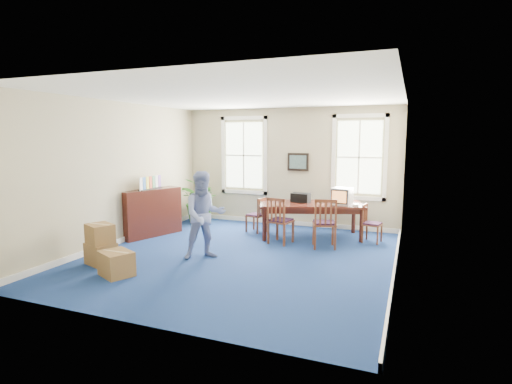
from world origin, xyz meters
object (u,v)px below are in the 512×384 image
(cardboard_boxes, at_px, (113,243))
(potted_plant, at_px, (201,201))
(chair_near_left, at_px, (281,220))
(crt_tv, at_px, (342,196))
(credenza, at_px, (151,211))
(man, at_px, (204,215))
(conference_table, at_px, (311,220))

(cardboard_boxes, bearing_deg, potted_plant, 93.78)
(chair_near_left, bearing_deg, cardboard_boxes, 57.60)
(crt_tv, relative_size, credenza, 0.31)
(crt_tv, relative_size, man, 0.27)
(conference_table, height_order, crt_tv, crt_tv)
(chair_near_left, height_order, man, man)
(chair_near_left, relative_size, credenza, 0.69)
(crt_tv, distance_m, credenza, 4.64)
(conference_table, distance_m, chair_near_left, 0.98)
(crt_tv, bearing_deg, cardboard_boxes, -128.87)
(conference_table, relative_size, potted_plant, 1.91)
(conference_table, xyz_separation_m, crt_tv, (0.72, 0.06, 0.62))
(credenza, xyz_separation_m, cardboard_boxes, (0.68, -2.13, -0.20))
(crt_tv, bearing_deg, man, -123.89)
(crt_tv, relative_size, potted_plant, 0.37)
(potted_plant, relative_size, cardboard_boxes, 0.89)
(chair_near_left, distance_m, potted_plant, 3.06)
(man, bearing_deg, credenza, 112.28)
(crt_tv, bearing_deg, potted_plant, -177.54)
(potted_plant, bearing_deg, man, -59.61)
(chair_near_left, relative_size, man, 0.61)
(man, relative_size, potted_plant, 1.37)
(credenza, bearing_deg, cardboard_boxes, -53.02)
(chair_near_left, height_order, cardboard_boxes, chair_near_left)
(conference_table, xyz_separation_m, man, (-1.56, -2.48, 0.46))
(man, xyz_separation_m, cardboard_boxes, (-1.46, -0.96, -0.46))
(crt_tv, xyz_separation_m, credenza, (-4.42, -1.37, -0.42))
(conference_table, relative_size, chair_near_left, 2.28)
(crt_tv, xyz_separation_m, man, (-2.28, -2.54, -0.16))
(credenza, distance_m, cardboard_boxes, 2.25)
(chair_near_left, height_order, credenza, credenza)
(man, bearing_deg, potted_plant, 81.36)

